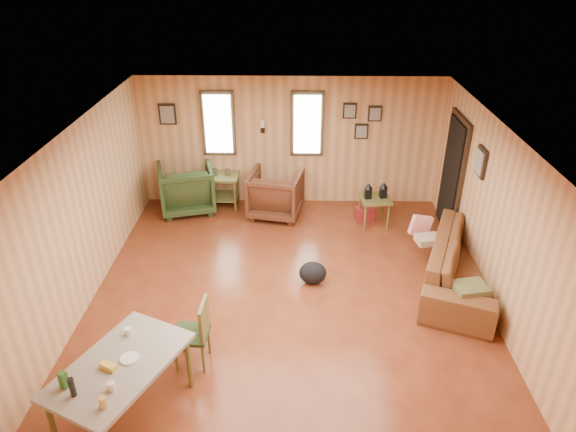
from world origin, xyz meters
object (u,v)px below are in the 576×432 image
object	(u,v)px
dining_table	(119,369)
side_table	(375,196)
sofa	(467,256)
recliner_green	(186,186)
recliner_brown	(276,192)
end_table	(222,185)

from	to	relation	value
dining_table	side_table	bearing A→B (deg)	78.29
sofa	recliner_green	bearing A→B (deg)	84.02
recliner_brown	recliner_green	size ratio (longest dim) A/B	0.94
recliner_brown	recliner_green	distance (m)	1.66
end_table	dining_table	bearing A→B (deg)	-94.45
recliner_green	end_table	distance (m)	0.67
end_table	dining_table	distance (m)	4.94
recliner_green	end_table	bearing A→B (deg)	-179.69
sofa	dining_table	world-z (taller)	sofa
recliner_green	sofa	bearing A→B (deg)	137.87
sofa	recliner_brown	size ratio (longest dim) A/B	2.63
side_table	dining_table	distance (m)	5.26
sofa	recliner_green	size ratio (longest dim) A/B	2.48
dining_table	recliner_green	bearing A→B (deg)	117.94
recliner_brown	end_table	bearing A→B (deg)	-7.63
end_table	side_table	size ratio (longest dim) A/B	0.95
end_table	dining_table	size ratio (longest dim) A/B	0.47
sofa	recliner_brown	distance (m)	3.53
recliner_brown	sofa	bearing A→B (deg)	154.61
recliner_green	dining_table	bearing A→B (deg)	77.88
recliner_brown	recliner_green	world-z (taller)	recliner_green
end_table	side_table	xyz separation A→B (m)	(2.75, -0.70, 0.12)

